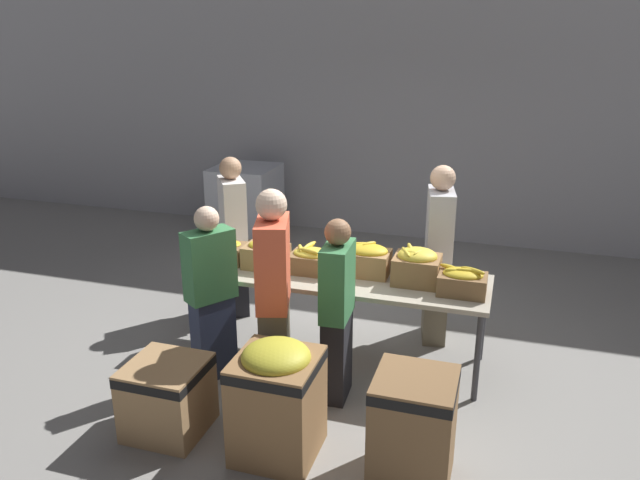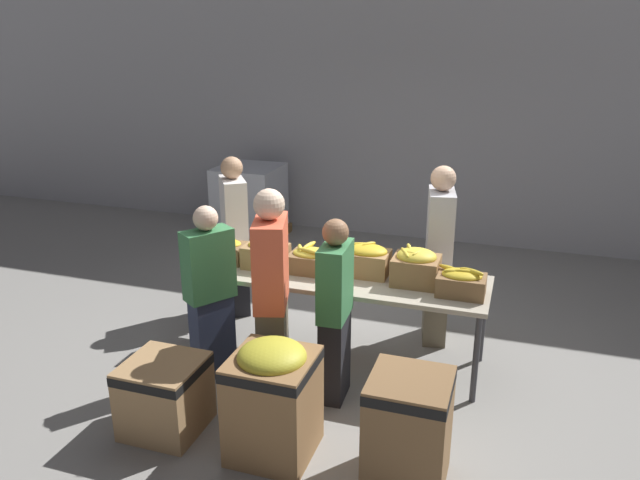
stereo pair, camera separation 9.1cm
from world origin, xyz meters
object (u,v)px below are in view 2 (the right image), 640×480
Objects in this scene: volunteer_0 at (235,237)px; donation_bin_0 at (165,393)px; donation_bin_1 at (273,396)px; banana_box_5 at (461,282)px; volunteer_1 at (210,294)px; volunteer_2 at (438,257)px; pallet_stack_0 at (250,203)px; banana_box_2 at (311,260)px; donation_bin_2 at (408,427)px; volunteer_4 at (335,312)px; banana_box_4 at (416,266)px; volunteer_3 at (272,299)px; banana_box_1 at (266,253)px; banana_box_3 at (367,259)px; sorting_table at (337,280)px; banana_box_0 at (225,250)px.

donation_bin_0 is at bearing -23.41° from volunteer_0.
banana_box_5 is at bearing 50.45° from donation_bin_1.
volunteer_1 is 0.89× the size of volunteer_2.
donation_bin_1 is 0.83× the size of pallet_stack_0.
volunteer_2 is at bearing 31.97° from banana_box_2.
donation_bin_2 is (2.19, -2.03, -0.41)m from volunteer_0.
volunteer_4 is (-0.61, -1.25, -0.09)m from volunteer_2.
banana_box_4 is 1.26m from volunteer_3.
donation_bin_2 is at bearing -50.90° from banana_box_2.
donation_bin_2 is at bearing -139.97° from volunteer_4.
banana_box_4 is at bearing 1.72° from banana_box_1.
banana_box_4 is at bearing 99.25° from donation_bin_2.
banana_box_1 is 1.00× the size of banana_box_4.
banana_box_3 is at bearing 113.98° from donation_bin_2.
donation_bin_2 is at bearing -80.12° from volunteer_1.
banana_box_5 is 0.39× the size of pallet_stack_0.
banana_box_1 is at bearing -62.72° from pallet_stack_0.
volunteer_2 is 1.39m from volunteer_4.
banana_box_4 is 0.50× the size of donation_bin_2.
volunteer_4 reaches higher than donation_bin_2.
banana_box_2 is at bearing 25.16° from volunteer_0.
donation_bin_2 is (0.91, -1.42, -0.34)m from sorting_table.
banana_box_0 is 1.00× the size of banana_box_2.
volunteer_4 reaches higher than banana_box_5.
banana_box_5 is 0.73× the size of donation_bin_0.
banana_box_4 is 0.84m from volunteer_4.
banana_box_0 is 1.40m from volunteer_4.
volunteer_0 reaches higher than banana_box_3.
volunteer_3 is (0.99, -1.39, 0.05)m from volunteer_0.
banana_box_2 is at bearing -14.42° from volunteer_1.
volunteer_3 reaches higher than volunteer_2.
volunteer_3 is at bearing -64.05° from banana_box_1.
banana_box_0 is at bearing 179.57° from sorting_table.
banana_box_2 is at bearing -56.33° from pallet_stack_0.
volunteer_2 is at bearing -28.95° from volunteer_4.
volunteer_2 reaches higher than volunteer_0.
donation_bin_1 is at bearing -174.29° from volunteer_3.
banana_box_5 is 1.78m from donation_bin_1.
banana_box_3 is at bearing -47.85° from volunteer_3.
banana_box_1 is 1.59m from volunteer_2.
volunteer_4 is 1.96× the size of donation_bin_2.
donation_bin_0 is (-1.96, -1.32, -0.62)m from banana_box_5.
volunteer_3 is 3.16× the size of donation_bin_0.
banana_box_4 reaches higher than banana_box_5.
donation_bin_2 is at bearing -41.69° from banana_box_1.
volunteer_4 is 1.47× the size of pallet_stack_0.
donation_bin_2 is (0.94, 0.00, -0.04)m from donation_bin_1.
donation_bin_1 reaches higher than donation_bin_2.
pallet_stack_0 is at bearing 53.24° from volunteer_1.
volunteer_2 is (1.86, 0.62, -0.07)m from banana_box_0.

